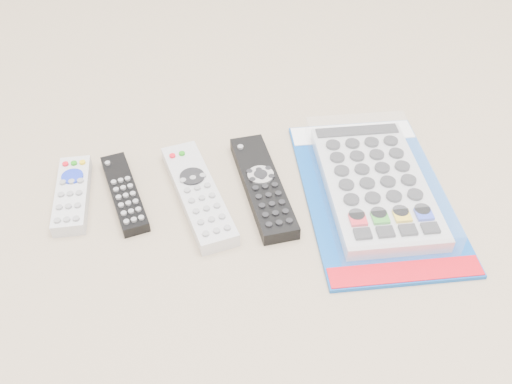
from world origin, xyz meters
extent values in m
plane|color=tan|center=(0.00, 0.00, 0.00)|extent=(5.00, 5.00, 0.00)
cube|color=#B1B1B3|center=(-0.24, 0.04, 0.01)|extent=(0.05, 0.14, 0.02)
cylinder|color=#192EBC|center=(-0.24, 0.07, 0.02)|extent=(0.03, 0.03, 0.00)
cube|color=black|center=(-0.17, 0.04, 0.01)|extent=(0.07, 0.16, 0.02)
cube|color=silver|center=(-0.07, 0.01, 0.01)|extent=(0.09, 0.21, 0.02)
cylinder|color=black|center=(-0.08, 0.04, 0.02)|extent=(0.04, 0.04, 0.00)
cube|color=black|center=(0.02, 0.01, 0.01)|extent=(0.06, 0.21, 0.02)
cylinder|color=silver|center=(0.02, 0.02, 0.02)|extent=(0.04, 0.04, 0.00)
cube|color=#0E479C|center=(0.17, -0.03, 0.00)|extent=(0.22, 0.34, 0.01)
cube|color=white|center=(0.18, 0.11, 0.01)|extent=(0.19, 0.06, 0.00)
cube|color=red|center=(0.16, -0.17, 0.01)|extent=(0.19, 0.05, 0.00)
cube|color=silver|center=(0.18, -0.02, 0.02)|extent=(0.16, 0.26, 0.02)
cube|color=white|center=(0.18, -0.02, 0.02)|extent=(0.17, 0.28, 0.04)
camera|label=1|loc=(-0.10, -0.57, 0.56)|focal=40.00mm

